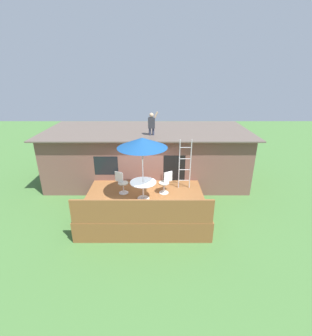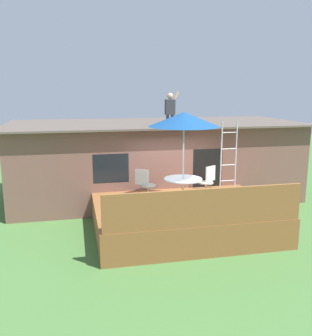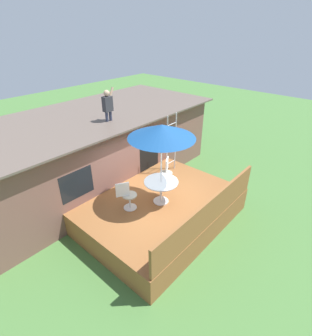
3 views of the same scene
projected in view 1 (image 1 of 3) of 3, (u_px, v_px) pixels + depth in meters
name	position (u px, v px, depth m)	size (l,w,h in m)	color
ground_plane	(145.00, 213.00, 10.32)	(40.00, 40.00, 0.00)	#477538
house	(148.00, 155.00, 13.14)	(10.50, 4.50, 2.76)	brown
deck	(145.00, 205.00, 10.17)	(4.89, 3.79, 0.80)	brown
deck_railing	(142.00, 212.00, 8.14)	(4.79, 0.08, 0.90)	brown
patio_table	(144.00, 186.00, 9.67)	(1.04, 1.04, 0.74)	silver
patio_umbrella	(143.00, 143.00, 9.01)	(1.90, 1.90, 2.54)	silver
step_ladder	(185.00, 164.00, 10.41)	(0.52, 0.04, 2.20)	silver
person_figure	(152.00, 122.00, 11.37)	(0.47, 0.20, 1.11)	#33384C
patio_chair_left	(122.00, 183.00, 10.21)	(0.58, 0.44, 0.92)	silver
patio_chair_right	(166.00, 183.00, 10.22)	(0.57, 0.44, 0.92)	silver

